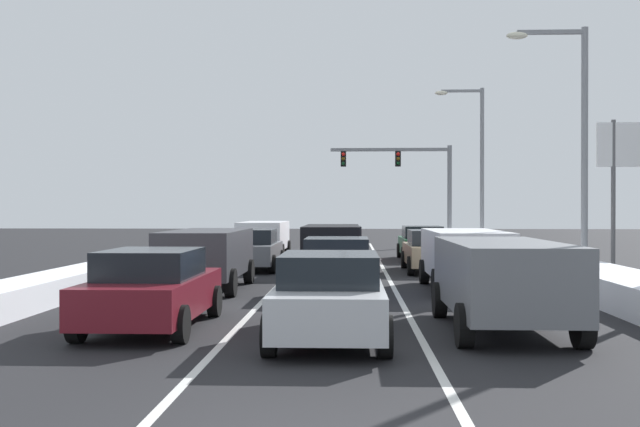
{
  "coord_description": "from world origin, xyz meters",
  "views": [
    {
      "loc": [
        0.47,
        -6.84,
        2.29
      ],
      "look_at": [
        -0.79,
        23.31,
        2.08
      ],
      "focal_mm": 41.43,
      "sensor_mm": 36.0,
      "label": 1
    }
  ],
  "objects_px": {
    "suv_white_right_lane_second": "(465,254)",
    "sedan_navy_center_lane_second": "(337,266)",
    "sedan_maroon_left_lane_nearest": "(153,289)",
    "suv_black_center_lane_third": "(332,244)",
    "suv_gray_right_lane_nearest": "(502,277)",
    "sedan_tan_right_lane_third": "(432,251)",
    "sedan_red_center_lane_fourth": "(343,243)",
    "traffic_light_gantry": "(412,173)",
    "suv_white_left_lane_fourth": "(264,236)",
    "sedan_green_right_lane_fourth": "(422,243)",
    "street_lamp_right_mid": "(573,128)",
    "suv_charcoal_left_lane_second": "(207,254)",
    "sedan_gray_left_lane_third": "(253,249)",
    "sedan_silver_center_lane_nearest": "(330,296)",
    "street_lamp_right_far": "(476,154)"
  },
  "relations": [
    {
      "from": "street_lamp_right_mid",
      "to": "suv_charcoal_left_lane_second",
      "type": "bearing_deg",
      "value": -160.83
    },
    {
      "from": "sedan_red_center_lane_fourth",
      "to": "sedan_gray_left_lane_third",
      "type": "distance_m",
      "value": 6.06
    },
    {
      "from": "sedan_green_right_lane_fourth",
      "to": "traffic_light_gantry",
      "type": "height_order",
      "value": "traffic_light_gantry"
    },
    {
      "from": "sedan_tan_right_lane_third",
      "to": "traffic_light_gantry",
      "type": "bearing_deg",
      "value": 87.43
    },
    {
      "from": "sedan_tan_right_lane_third",
      "to": "sedan_navy_center_lane_second",
      "type": "bearing_deg",
      "value": -114.86
    },
    {
      "from": "sedan_silver_center_lane_nearest",
      "to": "sedan_gray_left_lane_third",
      "type": "height_order",
      "value": "same"
    },
    {
      "from": "suv_black_center_lane_third",
      "to": "traffic_light_gantry",
      "type": "xyz_separation_m",
      "value": [
        4.49,
        19.54,
        3.48
      ]
    },
    {
      "from": "suv_charcoal_left_lane_second",
      "to": "sedan_gray_left_lane_third",
      "type": "bearing_deg",
      "value": 86.6
    },
    {
      "from": "sedan_tan_right_lane_third",
      "to": "sedan_green_right_lane_fourth",
      "type": "distance_m",
      "value": 6.1
    },
    {
      "from": "sedan_red_center_lane_fourth",
      "to": "traffic_light_gantry",
      "type": "height_order",
      "value": "traffic_light_gantry"
    },
    {
      "from": "sedan_tan_right_lane_third",
      "to": "traffic_light_gantry",
      "type": "relative_size",
      "value": 0.6
    },
    {
      "from": "street_lamp_right_mid",
      "to": "sedan_silver_center_lane_nearest",
      "type": "bearing_deg",
      "value": -123.14
    },
    {
      "from": "sedan_red_center_lane_fourth",
      "to": "suv_white_right_lane_second",
      "type": "bearing_deg",
      "value": -73.16
    },
    {
      "from": "sedan_gray_left_lane_third",
      "to": "sedan_silver_center_lane_nearest",
      "type": "bearing_deg",
      "value": -77.22
    },
    {
      "from": "suv_gray_right_lane_nearest",
      "to": "sedan_gray_left_lane_third",
      "type": "height_order",
      "value": "suv_gray_right_lane_nearest"
    },
    {
      "from": "suv_black_center_lane_third",
      "to": "traffic_light_gantry",
      "type": "distance_m",
      "value": 20.35
    },
    {
      "from": "suv_black_center_lane_third",
      "to": "sedan_green_right_lane_fourth",
      "type": "bearing_deg",
      "value": 58.42
    },
    {
      "from": "sedan_maroon_left_lane_nearest",
      "to": "suv_white_left_lane_fourth",
      "type": "xyz_separation_m",
      "value": [
        -0.24,
        19.92,
        0.25
      ]
    },
    {
      "from": "suv_gray_right_lane_nearest",
      "to": "sedan_maroon_left_lane_nearest",
      "type": "height_order",
      "value": "suv_gray_right_lane_nearest"
    },
    {
      "from": "sedan_tan_right_lane_third",
      "to": "sedan_silver_center_lane_nearest",
      "type": "relative_size",
      "value": 1.0
    },
    {
      "from": "sedan_gray_left_lane_third",
      "to": "suv_white_left_lane_fourth",
      "type": "distance_m",
      "value": 6.5
    },
    {
      "from": "sedan_tan_right_lane_third",
      "to": "sedan_red_center_lane_fourth",
      "type": "relative_size",
      "value": 1.0
    },
    {
      "from": "suv_charcoal_left_lane_second",
      "to": "sedan_red_center_lane_fourth",
      "type": "bearing_deg",
      "value": 72.67
    },
    {
      "from": "suv_white_left_lane_fourth",
      "to": "street_lamp_right_mid",
      "type": "height_order",
      "value": "street_lamp_right_mid"
    },
    {
      "from": "sedan_maroon_left_lane_nearest",
      "to": "sedan_gray_left_lane_third",
      "type": "bearing_deg",
      "value": 89.53
    },
    {
      "from": "sedan_green_right_lane_fourth",
      "to": "sedan_silver_center_lane_nearest",
      "type": "xyz_separation_m",
      "value": [
        -3.51,
        -20.02,
        0.0
      ]
    },
    {
      "from": "sedan_red_center_lane_fourth",
      "to": "traffic_light_gantry",
      "type": "xyz_separation_m",
      "value": [
        4.17,
        13.73,
        3.73
      ]
    },
    {
      "from": "suv_black_center_lane_third",
      "to": "suv_charcoal_left_lane_second",
      "type": "relative_size",
      "value": 1.0
    },
    {
      "from": "suv_white_left_lane_fourth",
      "to": "street_lamp_right_mid",
      "type": "distance_m",
      "value": 15.11
    },
    {
      "from": "suv_white_left_lane_fourth",
      "to": "sedan_maroon_left_lane_nearest",
      "type": "bearing_deg",
      "value": -89.31
    },
    {
      "from": "suv_gray_right_lane_nearest",
      "to": "sedan_navy_center_lane_second",
      "type": "xyz_separation_m",
      "value": [
        -3.18,
        5.75,
        -0.25
      ]
    },
    {
      "from": "sedan_maroon_left_lane_nearest",
      "to": "sedan_gray_left_lane_third",
      "type": "relative_size",
      "value": 1.0
    },
    {
      "from": "sedan_tan_right_lane_third",
      "to": "sedan_navy_center_lane_second",
      "type": "relative_size",
      "value": 1.0
    },
    {
      "from": "suv_gray_right_lane_nearest",
      "to": "sedan_tan_right_lane_third",
      "type": "xyz_separation_m",
      "value": [
        0.11,
        12.87,
        -0.25
      ]
    },
    {
      "from": "sedan_green_right_lane_fourth",
      "to": "sedan_navy_center_lane_second",
      "type": "bearing_deg",
      "value": -104.9
    },
    {
      "from": "suv_gray_right_lane_nearest",
      "to": "sedan_silver_center_lane_nearest",
      "type": "bearing_deg",
      "value": -161.62
    },
    {
      "from": "suv_white_right_lane_second",
      "to": "suv_white_left_lane_fourth",
      "type": "xyz_separation_m",
      "value": [
        -7.17,
        13.08,
        0.0
      ]
    },
    {
      "from": "suv_charcoal_left_lane_second",
      "to": "sedan_gray_left_lane_third",
      "type": "distance_m",
      "value": 6.72
    },
    {
      "from": "sedan_tan_right_lane_third",
      "to": "sedan_red_center_lane_fourth",
      "type": "distance_m",
      "value": 6.55
    },
    {
      "from": "sedan_maroon_left_lane_nearest",
      "to": "suv_black_center_lane_third",
      "type": "bearing_deg",
      "value": 76.43
    },
    {
      "from": "sedan_tan_right_lane_third",
      "to": "sedan_navy_center_lane_second",
      "type": "height_order",
      "value": "same"
    },
    {
      "from": "sedan_navy_center_lane_second",
      "to": "traffic_light_gantry",
      "type": "bearing_deg",
      "value": 81.06
    },
    {
      "from": "sedan_tan_right_lane_third",
      "to": "suv_black_center_lane_third",
      "type": "bearing_deg",
      "value": -177.65
    },
    {
      "from": "suv_gray_right_lane_nearest",
      "to": "suv_black_center_lane_third",
      "type": "relative_size",
      "value": 1.0
    },
    {
      "from": "suv_charcoal_left_lane_second",
      "to": "suv_white_right_lane_second",
      "type": "bearing_deg",
      "value": 0.92
    },
    {
      "from": "street_lamp_right_far",
      "to": "sedan_tan_right_lane_third",
      "type": "bearing_deg",
      "value": -105.8
    },
    {
      "from": "sedan_green_right_lane_fourth",
      "to": "street_lamp_right_mid",
      "type": "relative_size",
      "value": 0.55
    },
    {
      "from": "sedan_navy_center_lane_second",
      "to": "street_lamp_right_far",
      "type": "height_order",
      "value": "street_lamp_right_far"
    },
    {
      "from": "suv_black_center_lane_third",
      "to": "sedan_gray_left_lane_third",
      "type": "bearing_deg",
      "value": 166.38
    },
    {
      "from": "suv_white_right_lane_second",
      "to": "sedan_navy_center_lane_second",
      "type": "xyz_separation_m",
      "value": [
        -3.54,
        -1.1,
        -0.25
      ]
    }
  ]
}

